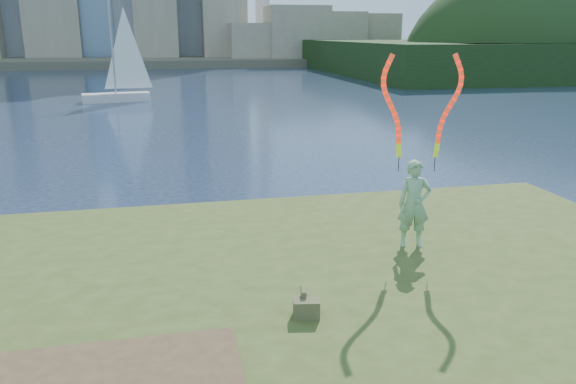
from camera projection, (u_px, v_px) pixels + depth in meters
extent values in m
plane|color=#17233A|center=(255.00, 318.00, 10.22)|extent=(320.00, 320.00, 0.00)
cube|color=#364518|center=(279.00, 366.00, 8.04)|extent=(17.00, 15.00, 0.30)
cube|color=#364518|center=(276.00, 343.00, 8.16)|extent=(14.00, 12.00, 0.30)
cube|color=#514C3B|center=(170.00, 59.00, 99.31)|extent=(320.00, 40.00, 1.20)
imported|color=#1E6922|center=(414.00, 204.00, 11.25)|extent=(0.73, 0.57, 1.78)
cylinder|color=black|center=(399.00, 164.00, 11.16)|extent=(0.02, 0.02, 0.30)
cylinder|color=black|center=(435.00, 164.00, 11.14)|extent=(0.02, 0.02, 0.30)
cube|color=brown|center=(306.00, 308.00, 8.57)|extent=(0.44, 0.34, 0.29)
cylinder|color=brown|center=(303.00, 292.00, 8.70)|extent=(0.14, 0.28, 0.10)
cube|color=silver|center=(116.00, 98.00, 42.24)|extent=(5.05, 2.19, 0.68)
cylinder|color=gray|center=(112.00, 46.00, 41.20)|extent=(0.14, 0.14, 7.43)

